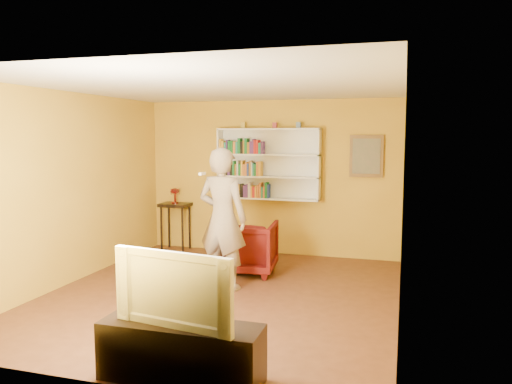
# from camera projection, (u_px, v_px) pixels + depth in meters

# --- Properties ---
(room_shell) EXTENTS (5.30, 5.80, 2.88)m
(room_shell) POSITION_uv_depth(u_px,v_px,m) (221.00, 219.00, 6.45)
(room_shell) COLOR #4D2A18
(room_shell) RESTS_ON ground
(bookshelf) EXTENTS (1.80, 0.29, 1.23)m
(bookshelf) POSITION_uv_depth(u_px,v_px,m) (269.00, 164.00, 8.67)
(bookshelf) COLOR white
(bookshelf) RESTS_ON room_shell
(books_row_lower) EXTENTS (0.89, 0.18, 0.27)m
(books_row_lower) POSITION_uv_depth(u_px,v_px,m) (245.00, 190.00, 8.74)
(books_row_lower) COLOR #C36A27
(books_row_lower) RESTS_ON bookshelf
(books_row_middle) EXTENTS (0.76, 0.19, 0.26)m
(books_row_middle) POSITION_uv_depth(u_px,v_px,m) (241.00, 169.00, 8.72)
(books_row_middle) COLOR black
(books_row_middle) RESTS_ON bookshelf
(books_row_upper) EXTENTS (0.79, 0.19, 0.27)m
(books_row_upper) POSITION_uv_depth(u_px,v_px,m) (242.00, 147.00, 8.67)
(books_row_upper) COLOR gold
(books_row_upper) RESTS_ON bookshelf
(ornament_left) EXTENTS (0.07, 0.07, 0.10)m
(ornament_left) POSITION_uv_depth(u_px,v_px,m) (243.00, 125.00, 8.67)
(ornament_left) COLOR #B19A32
(ornament_left) RESTS_ON bookshelf
(ornament_centre) EXTENTS (0.07, 0.07, 0.10)m
(ornament_centre) POSITION_uv_depth(u_px,v_px,m) (275.00, 125.00, 8.51)
(ornament_centre) COLOR #A03542
(ornament_centre) RESTS_ON bookshelf
(ornament_right) EXTENTS (0.07, 0.07, 0.10)m
(ornament_right) POSITION_uv_depth(u_px,v_px,m) (299.00, 125.00, 8.39)
(ornament_right) COLOR slate
(ornament_right) RESTS_ON bookshelf
(framed_painting) EXTENTS (0.55, 0.05, 0.70)m
(framed_painting) POSITION_uv_depth(u_px,v_px,m) (366.00, 156.00, 8.24)
(framed_painting) COLOR brown
(framed_painting) RESTS_ON room_shell
(console_table) EXTENTS (0.52, 0.40, 0.86)m
(console_table) POSITION_uv_depth(u_px,v_px,m) (175.00, 211.00, 9.12)
(console_table) COLOR black
(console_table) RESTS_ON ground
(ruby_lustre) EXTENTS (0.17, 0.17, 0.28)m
(ruby_lustre) POSITION_uv_depth(u_px,v_px,m) (175.00, 192.00, 9.08)
(ruby_lustre) COLOR maroon
(ruby_lustre) RESTS_ON console_table
(armchair) EXTENTS (0.93, 0.96, 0.79)m
(armchair) POSITION_uv_depth(u_px,v_px,m) (247.00, 247.00, 7.60)
(armchair) COLOR #3F0406
(armchair) RESTS_ON ground
(person) EXTENTS (0.76, 0.55, 1.93)m
(person) POSITION_uv_depth(u_px,v_px,m) (223.00, 219.00, 6.77)
(person) COLOR #7D6C5B
(person) RESTS_ON ground
(game_remote) EXTENTS (0.04, 0.15, 0.04)m
(game_remote) POSITION_uv_depth(u_px,v_px,m) (202.00, 174.00, 6.49)
(game_remote) COLOR white
(game_remote) RESTS_ON person
(tv_cabinet) EXTENTS (1.41, 0.42, 0.50)m
(tv_cabinet) POSITION_uv_depth(u_px,v_px,m) (181.00, 352.00, 4.25)
(tv_cabinet) COLOR black
(tv_cabinet) RESTS_ON ground
(television) EXTENTS (1.13, 0.32, 0.65)m
(television) POSITION_uv_depth(u_px,v_px,m) (180.00, 287.00, 4.19)
(television) COLOR black
(television) RESTS_ON tv_cabinet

